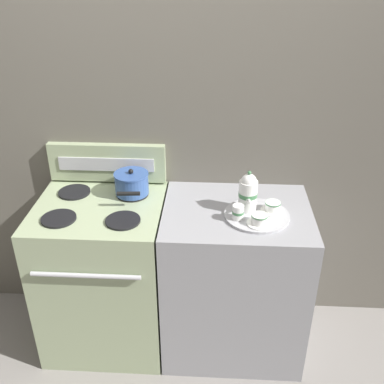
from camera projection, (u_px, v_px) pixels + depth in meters
The scene contains 11 objects.
ground_plane at pixel (175, 334), 2.81m from camera, with size 6.00×6.00×0.00m, color gray.
wall_back at pixel (176, 151), 2.57m from camera, with size 6.00×0.05×2.20m.
stove at pixel (105, 274), 2.60m from camera, with size 0.68×0.64×0.93m.
control_panel at pixel (107, 163), 2.57m from camera, with size 0.67×0.05×0.22m.
side_counter at pixel (234, 279), 2.57m from camera, with size 0.78×0.62×0.92m.
saucepan at pixel (132, 183), 2.46m from camera, with size 0.19×0.26×0.15m.
serving_tray at pixel (257, 215), 2.29m from camera, with size 0.33×0.33×0.01m.
teapot at pixel (248, 192), 2.28m from camera, with size 0.10×0.16×0.22m.
teacup_left at pixel (259, 219), 2.20m from camera, with size 0.12×0.12×0.05m.
teacup_right at pixel (273, 207), 2.30m from camera, with size 0.12×0.12×0.05m.
creamer_jug at pixel (238, 212), 2.23m from camera, with size 0.06×0.06×0.08m.
Camera 1 is at (0.22, -2.02, 2.14)m, focal length 42.00 mm.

